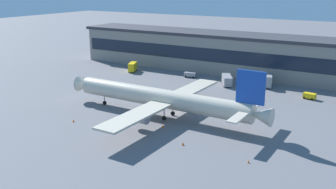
# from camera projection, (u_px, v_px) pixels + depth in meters

# --- Properties ---
(ground_plane) EXTENTS (600.00, 600.00, 0.00)m
(ground_plane) POSITION_uv_depth(u_px,v_px,m) (174.00, 113.00, 105.50)
(ground_plane) COLOR slate
(terminal_building) EXTENTS (145.95, 18.92, 15.34)m
(terminal_building) POSITION_uv_depth(u_px,v_px,m) (246.00, 54.00, 149.69)
(terminal_building) COLOR gray
(terminal_building) RESTS_ON ground_plane
(airliner) EXTENTS (59.11, 50.86, 15.30)m
(airliner) POSITION_uv_depth(u_px,v_px,m) (163.00, 98.00, 101.60)
(airliner) COLOR beige
(airliner) RESTS_ON ground_plane
(catering_truck) EXTENTS (4.62, 7.65, 4.15)m
(catering_truck) POSITION_uv_depth(u_px,v_px,m) (268.00, 80.00, 131.90)
(catering_truck) COLOR gray
(catering_truck) RESTS_ON ground_plane
(follow_me_car) EXTENTS (4.68, 2.71, 1.85)m
(follow_me_car) POSITION_uv_depth(u_px,v_px,m) (190.00, 74.00, 145.68)
(follow_me_car) COLOR gray
(follow_me_car) RESTS_ON ground_plane
(stair_truck) EXTENTS (4.49, 6.46, 3.55)m
(stair_truck) POSITION_uv_depth(u_px,v_px,m) (133.00, 67.00, 155.24)
(stair_truck) COLOR yellow
(stair_truck) RESTS_ON ground_plane
(fuel_truck) EXTENTS (6.51, 8.71, 3.35)m
(fuel_truck) POSITION_uv_depth(u_px,v_px,m) (227.00, 80.00, 134.27)
(fuel_truck) COLOR gray
(fuel_truck) RESTS_ON ground_plane
(baggage_tug) EXTENTS (3.93, 2.70, 1.85)m
(baggage_tug) POSITION_uv_depth(u_px,v_px,m) (310.00, 96.00, 118.27)
(baggage_tug) COLOR yellow
(baggage_tug) RESTS_ON ground_plane
(traffic_cone_0) EXTENTS (0.55, 0.55, 0.68)m
(traffic_cone_0) POSITION_uv_depth(u_px,v_px,m) (163.00, 126.00, 95.14)
(traffic_cone_0) COLOR #F2590C
(traffic_cone_0) RESTS_ON ground_plane
(traffic_cone_1) EXTENTS (0.46, 0.46, 0.58)m
(traffic_cone_1) POSITION_uv_depth(u_px,v_px,m) (248.00, 162.00, 76.38)
(traffic_cone_1) COLOR #F2590C
(traffic_cone_1) RESTS_ON ground_plane
(traffic_cone_2) EXTENTS (0.50, 0.50, 0.63)m
(traffic_cone_2) POSITION_uv_depth(u_px,v_px,m) (73.00, 121.00, 98.98)
(traffic_cone_2) COLOR #F2590C
(traffic_cone_2) RESTS_ON ground_plane
(traffic_cone_3) EXTENTS (0.57, 0.57, 0.71)m
(traffic_cone_3) POSITION_uv_depth(u_px,v_px,m) (183.00, 144.00, 84.75)
(traffic_cone_3) COLOR #F2590C
(traffic_cone_3) RESTS_ON ground_plane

